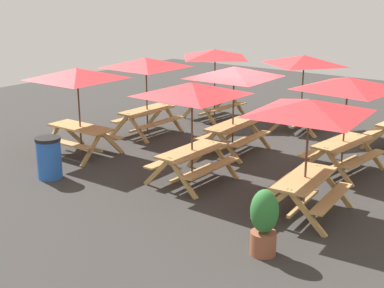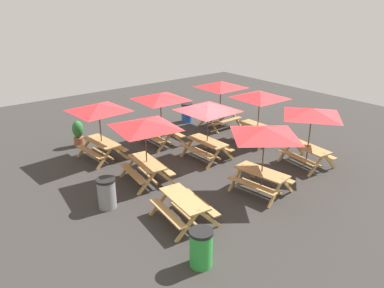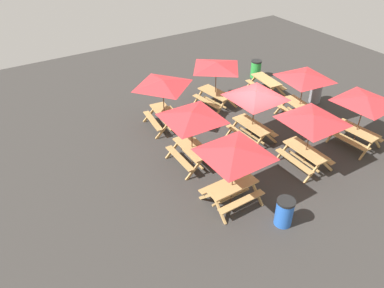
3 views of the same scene
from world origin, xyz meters
TOP-DOWN VIEW (x-y plane):
  - ground_plane at (0.00, 0.00)m, footprint 27.03×27.03m
  - picnic_table_0 at (-0.25, 3.25)m, footprint 2.83×2.83m
  - picnic_table_1 at (-2.83, 3.30)m, footprint 2.83×2.83m
  - picnic_table_2 at (-2.70, -0.30)m, footprint 2.83×2.83m
  - picnic_table_3 at (-2.79, -3.12)m, footprint 2.82×2.82m
  - picnic_table_4 at (0.03, -2.74)m, footprint 2.81×2.81m
  - picnic_table_5 at (2.70, 2.85)m, footprint 2.21×2.21m
  - picnic_table_6 at (3.07, -0.16)m, footprint 2.27×2.27m
  - picnic_table_7 at (-0.20, 0.24)m, footprint 2.83×2.83m
  - picnic_table_8 at (2.88, -3.25)m, footprint 1.94×1.70m
  - trash_bin_gray at (0.78, -4.67)m, footprint 0.59×0.59m
  - trash_bin_blue at (-4.50, 2.49)m, footprint 0.59×0.59m
  - trash_bin_green at (4.67, -4.10)m, footprint 0.59×0.59m

SIDE VIEW (x-z plane):
  - ground_plane at x=0.00m, z-range 0.00..0.00m
  - trash_bin_gray at x=0.78m, z-range 0.00..0.98m
  - trash_bin_blue at x=-4.50m, z-range 0.00..0.98m
  - trash_bin_green at x=4.67m, z-range 0.00..0.98m
  - picnic_table_8 at x=2.88m, z-range 0.16..0.97m
  - picnic_table_0 at x=-0.25m, z-range 0.82..3.16m
  - picnic_table_1 at x=-2.83m, z-range 0.82..3.16m
  - picnic_table_2 at x=-2.70m, z-range 0.82..3.16m
  - picnic_table_3 at x=-2.79m, z-range 0.82..3.16m
  - picnic_table_4 at x=0.03m, z-range 0.82..3.16m
  - picnic_table_5 at x=2.70m, z-range 0.82..3.16m
  - picnic_table_6 at x=3.07m, z-range 0.82..3.16m
  - picnic_table_7 at x=-0.20m, z-range 0.82..3.16m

